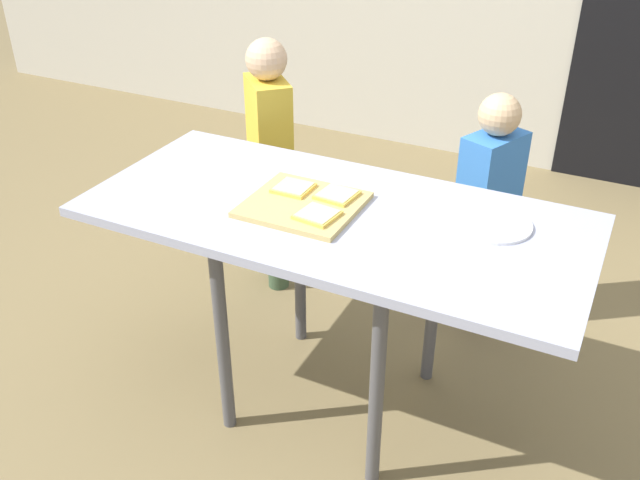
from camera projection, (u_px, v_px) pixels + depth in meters
name	position (u px, v px, depth m)	size (l,w,h in m)	color
ground_plane	(332.00, 398.00, 2.49)	(16.00, 16.00, 0.00)	olive
dining_table	(334.00, 231.00, 2.13)	(1.53, 0.70, 0.76)	#9EA4BD
cutting_board	(303.00, 205.00, 2.12)	(0.33, 0.32, 0.02)	tan
pizza_slice_near_right	(317.00, 215.00, 2.03)	(0.13, 0.12, 0.01)	gold
pizza_slice_far_right	(337.00, 195.00, 2.14)	(0.12, 0.12, 0.01)	gold
pizza_slice_far_left	(293.00, 188.00, 2.18)	(0.11, 0.11, 0.01)	gold
plate_white_right	(492.00, 224.00, 2.02)	(0.23, 0.23, 0.01)	white
child_left	(270.00, 152.00, 2.84)	(0.27, 0.27, 1.08)	#3A5137
child_right	(488.00, 200.00, 2.65)	(0.22, 0.28, 0.95)	#28204E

